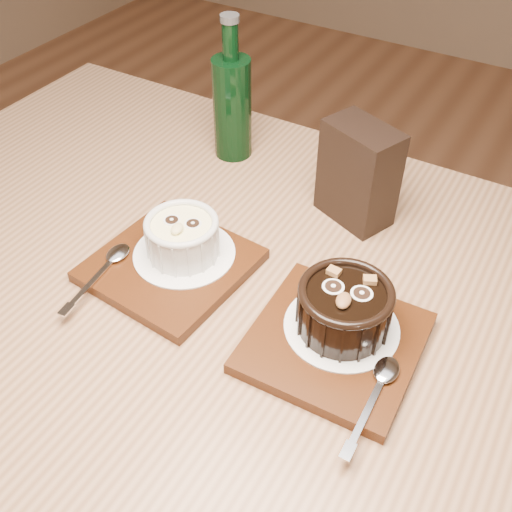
% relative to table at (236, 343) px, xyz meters
% --- Properties ---
extents(ground, '(5.00, 5.00, 0.00)m').
position_rel_table_xyz_m(ground, '(-0.21, 0.04, -0.66)').
color(ground, brown).
rests_on(ground, ground).
extents(table, '(1.20, 0.81, 0.75)m').
position_rel_table_xyz_m(table, '(0.00, 0.00, 0.00)').
color(table, brown).
rests_on(table, ground).
extents(tray_left, '(0.19, 0.19, 0.01)m').
position_rel_table_xyz_m(tray_left, '(-0.09, -0.00, 0.10)').
color(tray_left, '#441F0B').
rests_on(tray_left, table).
extents(doily_left, '(0.13, 0.13, 0.00)m').
position_rel_table_xyz_m(doily_left, '(-0.09, 0.02, 0.11)').
color(doily_left, white).
rests_on(doily_left, tray_left).
extents(ramekin_white, '(0.09, 0.09, 0.06)m').
position_rel_table_xyz_m(ramekin_white, '(-0.09, 0.02, 0.14)').
color(ramekin_white, silver).
rests_on(ramekin_white, doily_left).
extents(spoon_left, '(0.04, 0.14, 0.01)m').
position_rel_table_xyz_m(spoon_left, '(-0.15, -0.06, 0.11)').
color(spoon_left, silver).
rests_on(spoon_left, tray_left).
extents(tray_right, '(0.19, 0.19, 0.01)m').
position_rel_table_xyz_m(tray_right, '(0.14, -0.01, 0.10)').
color(tray_right, '#441F0B').
rests_on(tray_right, table).
extents(doily_right, '(0.13, 0.13, 0.00)m').
position_rel_table_xyz_m(doily_right, '(0.14, 0.01, 0.11)').
color(doily_right, white).
rests_on(doily_right, tray_right).
extents(ramekin_dark, '(0.10, 0.10, 0.06)m').
position_rel_table_xyz_m(ramekin_dark, '(0.14, 0.01, 0.14)').
color(ramekin_dark, black).
rests_on(ramekin_dark, doily_right).
extents(spoon_right, '(0.03, 0.13, 0.01)m').
position_rel_table_xyz_m(spoon_right, '(0.21, -0.06, 0.11)').
color(spoon_right, silver).
rests_on(spoon_right, tray_right).
extents(condiment_stand, '(0.12, 0.09, 0.14)m').
position_rel_table_xyz_m(condiment_stand, '(0.06, 0.22, 0.16)').
color(condiment_stand, black).
rests_on(condiment_stand, table).
extents(green_bottle, '(0.06, 0.06, 0.22)m').
position_rel_table_xyz_m(green_bottle, '(-0.17, 0.27, 0.18)').
color(green_bottle, black).
rests_on(green_bottle, table).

